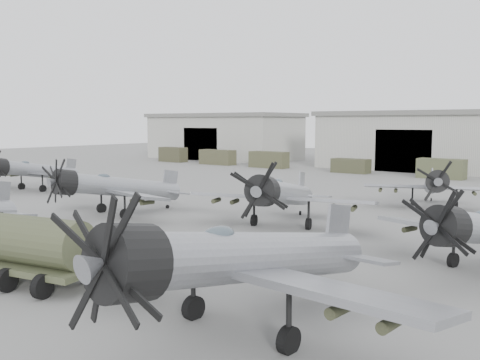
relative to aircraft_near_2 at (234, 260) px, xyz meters
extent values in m
plane|color=slate|center=(-17.07, 4.76, -2.57)|extent=(220.00, 220.00, 0.00)
cube|color=#ADADA2|center=(-55.07, 66.76, 1.43)|extent=(28.00, 14.00, 8.00)
cube|color=slate|center=(-55.07, 66.76, 5.78)|extent=(29.00, 14.80, 0.70)
cube|color=black|center=(-55.07, 59.96, 0.43)|extent=(8.12, 0.40, 6.00)
cube|color=#ADADA2|center=(-17.07, 66.76, 1.43)|extent=(28.00, 14.00, 8.00)
cube|color=slate|center=(-17.07, 66.76, 5.78)|extent=(29.00, 14.80, 0.70)
cube|color=black|center=(-17.07, 59.96, 0.43)|extent=(8.12, 0.40, 6.00)
cube|color=#3A3926|center=(-57.08, 54.76, -1.27)|extent=(5.22, 2.20, 2.59)
cube|color=#42412B|center=(-46.72, 54.76, -1.34)|extent=(6.41, 2.20, 2.46)
cube|color=#41412A|center=(-36.34, 54.76, -1.31)|extent=(6.26, 2.20, 2.51)
cube|color=#3B3C27|center=(-22.49, 54.76, -1.58)|extent=(5.20, 2.20, 1.97)
cube|color=#464A30|center=(-10.13, 54.76, -1.32)|extent=(5.72, 2.20, 2.49)
cube|color=gray|center=(-20.52, 3.11, -0.05)|extent=(0.62, 1.74, 2.13)
cylinder|color=gray|center=(0.08, 1.05, -0.10)|extent=(2.59, 11.97, 3.50)
cylinder|color=black|center=(-0.33, -4.20, 0.74)|extent=(2.26, 1.93, 2.33)
cube|color=gray|center=(0.03, 0.38, -0.38)|extent=(14.15, 3.55, 0.63)
cube|color=gray|center=(0.49, 6.29, 0.08)|extent=(0.28, 1.87, 2.24)
ellipsoid|color=#3F4C54|center=(-0.06, -0.74, 0.91)|extent=(0.77, 1.39, 0.63)
cylinder|color=black|center=(-2.11, 0.32, -2.17)|extent=(0.38, 0.92, 0.90)
cylinder|color=black|center=(2.13, -0.01, -2.17)|extent=(0.38, 0.92, 0.90)
cylinder|color=black|center=(0.46, 5.96, -2.40)|extent=(0.16, 0.37, 0.36)
cylinder|color=gray|center=(-39.99, 17.61, -0.54)|extent=(2.18, 9.83, 2.87)
cube|color=gray|center=(-39.94, 17.06, -0.77)|extent=(11.61, 2.97, 0.52)
cube|color=gray|center=(-40.35, 21.92, -0.40)|extent=(0.24, 1.53, 1.83)
ellipsoid|color=#3F4C54|center=(-39.87, 16.15, 0.29)|extent=(0.64, 1.14, 0.51)
cylinder|color=black|center=(-41.67, 16.74, -2.24)|extent=(0.32, 0.75, 0.74)
cylinder|color=black|center=(-38.19, 17.03, -2.24)|extent=(0.32, 0.75, 0.74)
cylinder|color=black|center=(-40.32, 21.64, -2.43)|extent=(0.13, 0.30, 0.29)
cylinder|color=gray|center=(-21.35, 13.15, -0.46)|extent=(3.25, 10.20, 2.98)
cylinder|color=black|center=(-22.17, 8.75, 0.25)|extent=(2.06, 1.81, 1.98)
cube|color=gray|center=(-21.45, 12.59, -0.71)|extent=(12.10, 4.25, 0.54)
cube|color=gray|center=(-20.53, 17.56, -0.31)|extent=(0.40, 1.58, 1.90)
ellipsoid|color=#3F4C54|center=(-21.63, 11.65, 0.40)|extent=(0.77, 1.23, 0.53)
cylinder|color=black|center=(-23.27, 12.74, -2.23)|extent=(0.40, 0.80, 0.76)
cylinder|color=black|center=(-19.71, 12.07, -2.23)|extent=(0.40, 0.80, 0.76)
cylinder|color=black|center=(-20.58, 17.28, -2.42)|extent=(0.17, 0.32, 0.31)
cylinder|color=#97999F|center=(-9.08, 17.04, -0.36)|extent=(4.49, 10.59, 3.12)
cylinder|color=black|center=(-7.72, 12.54, 0.38)|extent=(2.27, 2.06, 2.08)
cube|color=#97999F|center=(-8.90, 16.47, -0.62)|extent=(12.60, 5.71, 0.56)
cube|color=#97999F|center=(-10.43, 21.54, -0.21)|extent=(0.59, 1.63, 2.00)
ellipsoid|color=#3F4C54|center=(-8.62, 15.51, 0.54)|extent=(0.92, 1.32, 0.56)
cylinder|color=black|center=(-10.67, 15.73, -2.22)|extent=(0.50, 0.85, 0.80)
cylinder|color=black|center=(-7.03, 16.82, -2.22)|extent=(0.50, 0.85, 0.80)
cylinder|color=black|center=(-10.34, 21.25, -2.42)|extent=(0.21, 0.34, 0.32)
cylinder|color=black|center=(3.95, 9.26, 0.14)|extent=(2.07, 1.87, 1.91)
cylinder|color=black|center=(3.23, 13.18, -2.24)|extent=(0.44, 0.78, 0.73)
cylinder|color=gray|center=(-3.44, 31.00, -0.61)|extent=(4.54, 9.28, 2.77)
cylinder|color=black|center=(-1.98, 27.09, 0.05)|extent=(2.07, 1.90, 1.85)
cube|color=gray|center=(-3.26, 30.50, -0.84)|extent=(11.07, 5.72, 0.50)
cube|color=gray|center=(-4.90, 34.91, -0.47)|extent=(0.62, 1.42, 1.77)
ellipsoid|color=#3F4C54|center=(-2.95, 29.67, 0.19)|extent=(0.87, 1.18, 0.50)
cylinder|color=black|center=(-4.78, 29.75, -2.26)|extent=(0.48, 0.75, 0.71)
cylinder|color=black|center=(-1.62, 30.93, -2.26)|extent=(0.48, 0.75, 0.71)
cylinder|color=black|center=(-4.81, 34.66, -2.43)|extent=(0.20, 0.30, 0.28)
cube|color=#40452D|center=(-11.23, -1.07, -1.73)|extent=(8.12, 4.11, 0.28)
cylinder|color=#40452D|center=(-10.26, -0.87, -0.63)|extent=(5.43, 3.12, 2.11)
cylinder|color=black|center=(-8.90, 0.73, -2.07)|extent=(0.53, 1.05, 1.00)
cube|color=#3F3E29|center=(-38.21, 21.16, -2.08)|extent=(1.68, 1.13, 0.71)
cube|color=black|center=(-38.74, 21.22, -1.64)|extent=(0.52, 0.84, 0.44)
cylinder|color=black|center=(-38.21, 21.16, -2.34)|extent=(1.11, 0.60, 0.49)
cylinder|color=black|center=(-37.07, 21.05, -2.17)|extent=(1.06, 0.18, 0.07)
cube|color=#3F3E29|center=(-34.87, 20.82, -2.17)|extent=(3.47, 1.57, 0.16)
cylinder|color=black|center=(-34.87, 20.82, -2.39)|extent=(1.36, 0.52, 0.39)
cylinder|color=#3F3E29|center=(-34.87, 20.82, -1.99)|extent=(1.26, 0.41, 0.28)
imported|color=#383A26|center=(-37.01, 19.00, -1.77)|extent=(0.54, 0.67, 1.59)
camera|label=1|loc=(10.54, -13.35, 4.46)|focal=40.00mm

